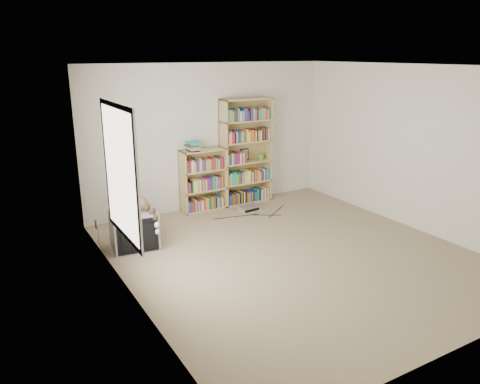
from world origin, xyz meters
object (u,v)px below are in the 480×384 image
cat (134,207)px  bookcase_tall (246,154)px  crt_tv (134,230)px  bookcase_short (203,182)px  dvd_player (249,208)px

cat → bookcase_tall: 2.68m
cat → bookcase_tall: bearing=37.7°
crt_tv → bookcase_short: bookcase_short is taller
bookcase_short → dvd_player: (0.67, -0.46, -0.45)m
crt_tv → cat: size_ratio=1.05×
cat → bookcase_tall: size_ratio=0.34×
crt_tv → bookcase_tall: 2.72m
crt_tv → dvd_player: crt_tv is taller
crt_tv → bookcase_short: (1.58, 1.03, 0.23)m
cat → bookcase_tall: (2.43, 1.09, 0.27)m
cat → dvd_player: cat is taller
crt_tv → bookcase_tall: (2.44, 1.03, 0.63)m
cat → bookcase_tall: bookcase_tall is taller
cat → crt_tv: bearing=110.5°
crt_tv → bookcase_tall: size_ratio=0.36×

